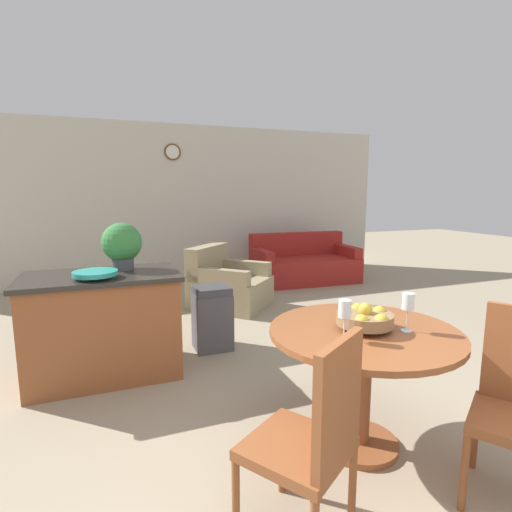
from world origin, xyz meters
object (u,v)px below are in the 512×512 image
at_px(wine_glass_left, 345,311).
at_px(armchair, 228,287).
at_px(dining_table, 363,357).
at_px(wine_glass_right, 408,303).
at_px(couch, 303,265).
at_px(teal_bowl, 95,273).
at_px(potted_plant, 122,244).
at_px(kitchen_island, 104,325).
at_px(dining_chair_near_left, 313,435).
at_px(fruit_bowl, 365,318).
at_px(trash_bin, 212,318).

distance_m(wine_glass_left, armchair, 3.37).
distance_m(dining_table, wine_glass_right, 0.41).
bearing_deg(couch, armchair, -145.39).
bearing_deg(teal_bowl, potted_plant, 54.42).
distance_m(dining_table, teal_bowl, 2.09).
height_order(dining_table, kitchen_island, kitchen_island).
height_order(dining_chair_near_left, wine_glass_right, wine_glass_right).
distance_m(dining_table, dining_chair_near_left, 0.80).
distance_m(fruit_bowl, kitchen_island, 2.19).
xyz_separation_m(teal_bowl, trash_bin, (1.04, 0.40, -0.61)).
bearing_deg(kitchen_island, wine_glass_left, -54.32).
bearing_deg(teal_bowl, armchair, 47.40).
relative_size(dining_table, teal_bowl, 3.30).
xyz_separation_m(kitchen_island, potted_plant, (0.18, 0.14, 0.66)).
relative_size(wine_glass_left, kitchen_island, 0.18).
xyz_separation_m(fruit_bowl, couch, (1.85, 4.24, -0.54)).
distance_m(fruit_bowl, trash_bin, 1.96).
distance_m(dining_table, trash_bin, 1.91).
xyz_separation_m(potted_plant, couch, (3.10, 2.50, -0.82)).
bearing_deg(wine_glass_left, armchair, 84.04).
height_order(wine_glass_right, trash_bin, wine_glass_right).
height_order(wine_glass_left, potted_plant, potted_plant).
relative_size(dining_table, trash_bin, 1.76).
xyz_separation_m(teal_bowl, couch, (3.32, 2.81, -0.64)).
relative_size(teal_bowl, armchair, 0.27).
xyz_separation_m(dining_chair_near_left, armchair, (0.75, 3.69, -0.24)).
bearing_deg(fruit_bowl, armchair, 87.63).
bearing_deg(teal_bowl, couch, 40.17).
bearing_deg(couch, dining_chair_near_left, -114.45).
bearing_deg(kitchen_island, armchair, 45.19).
bearing_deg(teal_bowl, fruit_bowl, -44.18).
bearing_deg(kitchen_island, fruit_bowl, -48.07).
xyz_separation_m(fruit_bowl, trash_bin, (-0.44, 1.84, -0.51)).
height_order(kitchen_island, teal_bowl, teal_bowl).
height_order(wine_glass_left, couch, wine_glass_left).
bearing_deg(potted_plant, couch, 38.82).
xyz_separation_m(dining_table, armchair, (0.13, 3.19, -0.30)).
height_order(dining_chair_near_left, wine_glass_left, wine_glass_left).
height_order(wine_glass_left, armchair, wine_glass_left).
distance_m(dining_chair_near_left, potted_plant, 2.41).
distance_m(dining_table, fruit_bowl, 0.24).
distance_m(dining_chair_near_left, couch, 5.35).
relative_size(potted_plant, couch, 0.23).
bearing_deg(wine_glass_right, potted_plant, 128.27).
bearing_deg(dining_chair_near_left, wine_glass_left, 11.03).
relative_size(dining_chair_near_left, couch, 0.54).
bearing_deg(armchair, fruit_bowl, -137.54).
height_order(teal_bowl, couch, teal_bowl).
distance_m(dining_chair_near_left, trash_bin, 2.35).
relative_size(wine_glass_right, teal_bowl, 0.67).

